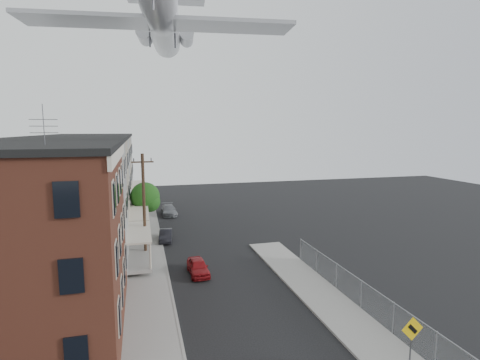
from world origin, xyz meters
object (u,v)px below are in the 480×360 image
object	(u,v)px
street_tree	(146,198)
airplane	(162,18)
warning_sign	(412,336)
car_mid	(166,235)
car_near	(198,267)
utility_pole	(144,205)
car_far	(169,210)

from	to	relation	value
street_tree	airplane	world-z (taller)	airplane
warning_sign	street_tree	world-z (taller)	street_tree
warning_sign	street_tree	xyz separation A→B (m)	(-10.87, 28.95, 1.57)
airplane	car_mid	bearing A→B (deg)	95.01
car_near	car_mid	world-z (taller)	car_near
warning_sign	utility_pole	size ratio (longest dim) A/B	0.31
car_far	street_tree	bearing A→B (deg)	-116.30
car_near	airplane	size ratio (longest dim) A/B	0.14
car_mid	street_tree	bearing A→B (deg)	113.44
street_tree	airplane	size ratio (longest dim) A/B	0.20
warning_sign	car_mid	world-z (taller)	warning_sign
car_near	car_mid	distance (m)	9.53
car_near	warning_sign	bearing A→B (deg)	-64.35
airplane	utility_pole	bearing A→B (deg)	-121.87
utility_pole	street_tree	xyz separation A→B (m)	(0.33, 9.92, -1.22)
street_tree	car_far	xyz separation A→B (m)	(2.83, 6.11, -2.81)
car_near	car_far	size ratio (longest dim) A/B	0.79
car_near	airplane	xyz separation A→B (m)	(-1.70, 8.17, 20.20)
street_tree	car_far	bearing A→B (deg)	65.12
car_near	car_far	world-z (taller)	car_far
car_mid	airplane	world-z (taller)	airplane
car_mid	car_near	bearing A→B (deg)	-73.03
utility_pole	car_mid	world-z (taller)	utility_pole
car_near	car_mid	bearing A→B (deg)	99.09
utility_pole	car_mid	bearing A→B (deg)	66.37
warning_sign	street_tree	distance (m)	30.96
airplane	warning_sign	bearing A→B (deg)	-67.91
utility_pole	airplane	xyz separation A→B (m)	(2.10, 3.38, 16.12)
warning_sign	airplane	size ratio (longest dim) A/B	0.11
utility_pole	car_near	distance (m)	7.34
car_far	airplane	xyz separation A→B (m)	(-1.06, -12.65, 20.15)
utility_pole	car_far	distance (m)	16.83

